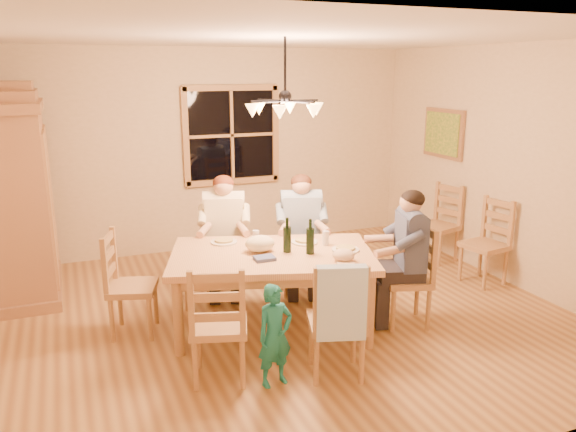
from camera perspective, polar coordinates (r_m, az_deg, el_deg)
name	(u,v)px	position (r m, az deg, el deg)	size (l,w,h in m)	color
floor	(285,314)	(5.79, -0.27, -9.96)	(5.50, 5.50, 0.00)	olive
ceiling	(285,36)	(5.27, -0.30, 17.80)	(5.50, 5.00, 0.02)	white
wall_back	(217,150)	(7.72, -7.22, 6.63)	(5.50, 0.02, 2.70)	#CAB58E
wall_right	(510,166)	(6.86, 21.65, 4.72)	(0.02, 5.00, 2.70)	#CAB58E
window	(232,135)	(7.71, -5.75, 8.16)	(1.30, 0.06, 1.30)	black
painting	(443,133)	(7.71, 15.50, 8.08)	(0.06, 0.78, 0.64)	brown
chandelier	(285,107)	(5.28, -0.29, 11.03)	(0.77, 0.68, 0.71)	black
armoire	(20,200)	(6.65, -25.60, 1.44)	(0.66, 1.40, 2.30)	brown
dining_table	(272,263)	(5.27, -1.63, -4.76)	(2.12, 1.65, 0.76)	tan
chair_far_left	(226,268)	(6.22, -6.35, -5.27)	(0.55, 0.53, 0.99)	#A68149
chair_far_right	(301,266)	(6.24, 1.32, -5.09)	(0.55, 0.53, 0.99)	#A68149
chair_near_left	(220,344)	(4.60, -6.97, -12.75)	(0.55, 0.53, 0.99)	#A68149
chair_near_right	(336,339)	(4.65, 4.89, -12.38)	(0.55, 0.53, 0.99)	#A68149
chair_end_left	(134,303)	(5.49, -15.39, -8.48)	(0.53, 0.55, 0.99)	#A68149
chair_end_right	(406,294)	(5.61, 11.88, -7.76)	(0.53, 0.55, 0.99)	#A68149
adult_woman	(224,221)	(6.05, -6.49, -0.48)	(0.49, 0.51, 0.87)	beige
adult_plaid_man	(301,219)	(6.08, 1.35, -0.32)	(0.49, 0.51, 0.87)	#2D557E
adult_slate_man	(409,241)	(5.43, 12.18, -2.50)	(0.51, 0.49, 0.87)	#404A67
towel	(341,303)	(4.31, 5.42, -8.80)	(0.38, 0.10, 0.58)	#AACBE6
wine_bottle_a	(287,235)	(5.20, -0.09, -1.94)	(0.08, 0.08, 0.33)	black
wine_bottle_b	(310,236)	(5.16, 2.27, -2.09)	(0.08, 0.08, 0.33)	black
plate_woman	(224,242)	(5.55, -6.53, -2.64)	(0.26, 0.26, 0.02)	white
plate_plaid	(304,242)	(5.52, 1.67, -2.66)	(0.26, 0.26, 0.02)	white
plate_slate	(345,250)	(5.31, 5.86, -3.44)	(0.26, 0.26, 0.02)	white
wine_glass_a	(256,237)	(5.47, -3.28, -2.18)	(0.06, 0.06, 0.14)	silver
wine_glass_b	(326,238)	(5.45, 3.85, -2.25)	(0.06, 0.06, 0.14)	silver
cap	(344,255)	(5.01, 5.66, -3.98)	(0.20, 0.20, 0.11)	#CCAA88
napkin	(264,258)	(5.04, -2.40, -4.31)	(0.18, 0.14, 0.03)	#495585
cloth_bundle	(260,244)	(5.25, -2.88, -2.82)	(0.28, 0.22, 0.15)	beige
child	(275,335)	(4.44, -1.34, -12.04)	(0.30, 0.20, 0.83)	#1B7A77
chair_spare_front	(483,258)	(6.88, 19.22, -4.04)	(0.48, 0.50, 0.99)	#A68149
chair_spare_back	(437,238)	(7.52, 14.90, -2.14)	(0.52, 0.53, 0.99)	#A68149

